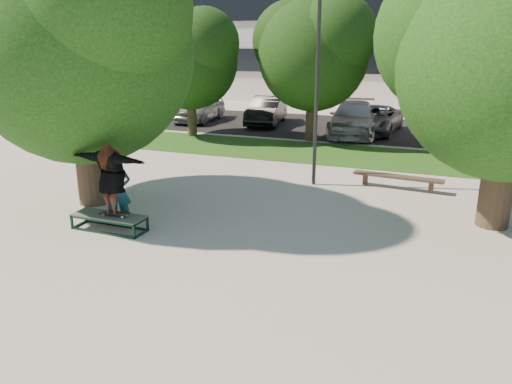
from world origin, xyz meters
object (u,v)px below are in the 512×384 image
at_px(tree_right, 512,51).
at_px(bystander, 118,191).
at_px(grind_box, 109,222).
at_px(car_grey, 374,120).
at_px(tree_left, 79,37).
at_px(car_silver_a, 199,108).
at_px(car_dark, 266,111).
at_px(bench, 398,178).
at_px(lamppost, 317,82).
at_px(car_silver_b, 353,119).

distance_m(tree_right, bystander, 9.60).
xyz_separation_m(grind_box, car_grey, (3.84, 15.56, 0.47)).
bearing_deg(tree_left, tree_right, 11.03).
height_order(tree_right, car_silver_a, tree_right).
relative_size(tree_left, car_dark, 1.60).
bearing_deg(car_silver_a, bench, -44.39).
bearing_deg(tree_left, car_dark, 90.54).
bearing_deg(tree_right, lamppost, 158.72).
bearing_deg(car_dark, bystander, -91.81).
distance_m(tree_left, bench, 9.81).
relative_size(tree_left, lamppost, 1.16).
relative_size(lamppost, car_silver_b, 1.15).
relative_size(car_grey, car_silver_b, 0.89).
bearing_deg(bystander, car_silver_a, 81.70).
bearing_deg(car_dark, car_silver_a, 175.04).
bearing_deg(car_grey, car_dark, 178.07).
relative_size(tree_right, grind_box, 3.62).
bearing_deg(tree_right, car_silver_a, 139.44).
relative_size(tree_right, car_grey, 1.38).
distance_m(tree_left, lamppost, 6.70).
distance_m(bystander, car_silver_b, 14.65).
distance_m(bench, car_silver_b, 9.22).
bearing_deg(car_silver_b, tree_left, -117.37).
bearing_deg(tree_right, grind_box, -156.29).
distance_m(tree_right, lamppost, 5.36).
distance_m(grind_box, car_silver_a, 16.93).
distance_m(tree_right, grind_box, 9.99).
distance_m(tree_right, car_silver_a, 19.04).
height_order(car_silver_a, car_silver_b, car_silver_b).
height_order(tree_right, car_dark, tree_right).
xyz_separation_m(tree_left, tree_right, (10.21, 1.99, -0.33)).
distance_m(tree_left, car_dark, 14.91).
bearing_deg(car_grey, tree_left, -108.25).
relative_size(tree_left, bystander, 4.14).
distance_m(bench, car_grey, 9.76).
relative_size(grind_box, bench, 0.67).
height_order(bench, car_silver_a, car_silver_a).
xyz_separation_m(lamppost, bench, (2.50, 0.43, -2.81)).
xyz_separation_m(tree_right, bench, (-2.42, 2.35, -3.75)).
height_order(tree_right, car_silver_b, tree_right).
height_order(grind_box, car_silver_a, car_silver_a).
xyz_separation_m(lamppost, bystander, (-3.50, -5.20, -2.29)).
xyz_separation_m(tree_right, car_dark, (-10.34, 12.45, -3.36)).
bearing_deg(car_dark, grind_box, -91.99).
relative_size(lamppost, bystander, 3.55).
relative_size(tree_right, car_silver_b, 1.23).
height_order(tree_right, car_grey, tree_right).
xyz_separation_m(car_silver_a, car_silver_b, (8.83, -1.13, 0.02)).
distance_m(lamppost, grind_box, 7.25).
xyz_separation_m(tree_left, car_silver_b, (4.79, 13.05, -3.65)).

